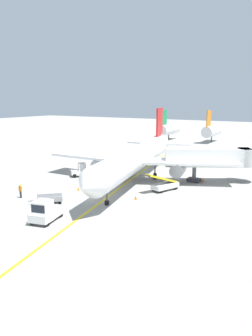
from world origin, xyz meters
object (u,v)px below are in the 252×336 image
jet_bridge (217,158)px  safety_cone_wingtip_right (78,189)px  ground_crew_marshaller (20,190)px  baggage_tug_near_wing (80,171)px  safety_cone_wingtip_left (203,180)px  safety_cone_nose_left (123,180)px  belt_loader_forward_hold (164,185)px  safety_cone_nose_right (136,198)px  airliner (138,157)px  baggage_cart_loaded (50,199)px  pushback_tug (45,212)px

jet_bridge → safety_cone_wingtip_right: 19.92m
ground_crew_marshaller → safety_cone_wingtip_right: size_ratio=3.86×
baggage_tug_near_wing → safety_cone_wingtip_left: 18.40m
jet_bridge → safety_cone_nose_left: bearing=-148.7°
jet_bridge → ground_crew_marshaller: size_ratio=7.31×
belt_loader_forward_hold → safety_cone_wingtip_right: size_ratio=11.66×
baggage_tug_near_wing → safety_cone_nose_right: baggage_tug_near_wing is taller
airliner → ground_crew_marshaller: airliner is taller
airliner → safety_cone_nose_right: 9.79m
baggage_cart_loaded → safety_cone_wingtip_right: 5.93m
safety_cone_nose_left → safety_cone_wingtip_right: 7.34m
safety_cone_wingtip_left → pushback_tug: bearing=-109.0°
ground_crew_marshaller → safety_cone_wingtip_right: (3.87, 6.11, -0.69)m
baggage_cart_loaded → ground_crew_marshaller: 4.54m
jet_bridge → pushback_tug: size_ratio=3.15×
safety_cone_nose_right → jet_bridge: bearing=66.6°
airliner → ground_crew_marshaller: 16.95m
ground_crew_marshaller → safety_cone_nose_left: ground_crew_marshaller is taller
airliner → belt_loader_forward_hold: size_ratio=6.83×
pushback_tug → belt_loader_forward_hold: belt_loader_forward_hold is taller
safety_cone_nose_left → safety_cone_wingtip_right: (-2.63, -6.86, 0.00)m
belt_loader_forward_hold → safety_cone_nose_left: (-6.92, 1.05, -0.56)m
airliner → baggage_cart_loaded: 15.26m
safety_cone_nose_right → safety_cone_wingtip_right: bearing=-176.6°
safety_cone_nose_left → safety_cone_wingtip_right: size_ratio=1.00×
ground_crew_marshaller → safety_cone_wingtip_right: bearing=57.6°
safety_cone_wingtip_left → safety_cone_nose_right: bearing=-107.9°
baggage_cart_loaded → safety_cone_wingtip_right: bearing=96.2°
safety_cone_nose_right → safety_cone_nose_left: bearing=131.5°
safety_cone_nose_left → safety_cone_nose_right: bearing=-48.5°
pushback_tug → safety_cone_nose_right: bearing=69.6°
jet_bridge → safety_cone_nose_right: size_ratio=28.24×
baggage_tug_near_wing → ground_crew_marshaller: baggage_tug_near_wing is taller
safety_cone_nose_right → safety_cone_wingtip_right: same height
baggage_tug_near_wing → baggage_cart_loaded: (5.38, -12.16, -0.46)m
airliner → safety_cone_nose_right: (4.28, -8.21, -3.20)m
pushback_tug → baggage_cart_loaded: 5.68m
pushback_tug → safety_cone_nose_right: pushback_tug is taller
safety_cone_nose_left → safety_cone_nose_right: same height
baggage_cart_loaded → safety_cone_wingtip_right: baggage_cart_loaded is taller
pushback_tug → ground_crew_marshaller: size_ratio=2.32×
airliner → safety_cone_nose_left: (-1.35, -1.85, -3.20)m
safety_cone_nose_right → safety_cone_wingtip_right: 8.28m
belt_loader_forward_hold → ground_crew_marshaller: 17.95m
belt_loader_forward_hold → ground_crew_marshaller: size_ratio=3.02×
jet_bridge → pushback_tug: 26.01m
baggage_cart_loaded → ground_crew_marshaller: (-4.51, -0.22, 0.44)m
safety_cone_nose_right → baggage_cart_loaded: bearing=-140.0°
safety_cone_nose_left → pushback_tug: bearing=-84.5°
pushback_tug → belt_loader_forward_hold: 16.87m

